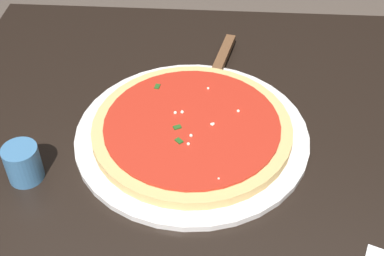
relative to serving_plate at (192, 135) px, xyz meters
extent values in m
cube|color=black|center=(-0.45, -0.34, -0.41)|extent=(0.06, 0.06, 0.75)
cube|color=black|center=(0.36, -0.34, -0.41)|extent=(0.06, 0.06, 0.75)
cube|color=black|center=(-0.04, 0.05, -0.02)|extent=(0.96, 0.91, 0.03)
cylinder|color=white|center=(0.00, 0.00, 0.00)|extent=(0.37, 0.37, 0.01)
cylinder|color=#DBB26B|center=(0.00, 0.00, 0.01)|extent=(0.32, 0.32, 0.02)
cylinder|color=red|center=(0.00, 0.00, 0.02)|extent=(0.28, 0.28, 0.00)
sphere|color=#EFEACC|center=(-0.05, 0.12, 0.03)|extent=(0.00, 0.00, 0.00)
sphere|color=#EFEACC|center=(0.00, 0.04, 0.03)|extent=(0.00, 0.00, 0.00)
sphere|color=#EFEACC|center=(0.03, -0.02, 0.03)|extent=(0.01, 0.01, 0.01)
sphere|color=#EFEACC|center=(0.02, -0.02, 0.03)|extent=(0.01, 0.01, 0.01)
sphere|color=#EFEACC|center=(0.00, 0.03, 0.03)|extent=(0.01, 0.01, 0.01)
sphere|color=#EFEACC|center=(-0.03, 0.00, 0.03)|extent=(0.00, 0.00, 0.00)
sphere|color=#EFEACC|center=(-0.03, 0.00, 0.03)|extent=(0.00, 0.00, 0.00)
sphere|color=#EFEACC|center=(-0.02, -0.09, 0.03)|extent=(0.00, 0.00, 0.00)
sphere|color=#EFEACC|center=(-0.07, -0.03, 0.03)|extent=(0.00, 0.00, 0.00)
sphere|color=#EFEACC|center=(-0.03, 0.00, 0.03)|extent=(0.00, 0.00, 0.00)
cube|color=#23561E|center=(0.02, 0.01, 0.03)|extent=(0.01, 0.01, 0.00)
cube|color=#23561E|center=(0.02, 0.04, 0.03)|extent=(0.01, 0.01, 0.00)
cube|color=#23561E|center=(0.07, -0.09, 0.03)|extent=(0.01, 0.01, 0.00)
cube|color=silver|center=(-0.02, -0.10, 0.01)|extent=(0.09, 0.10, 0.00)
cube|color=brown|center=(-0.05, -0.21, 0.01)|extent=(0.05, 0.13, 0.01)
cylinder|color=teal|center=(0.24, 0.10, 0.02)|extent=(0.05, 0.05, 0.06)
camera|label=1|loc=(-0.04, 0.60, 0.57)|focal=48.34mm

